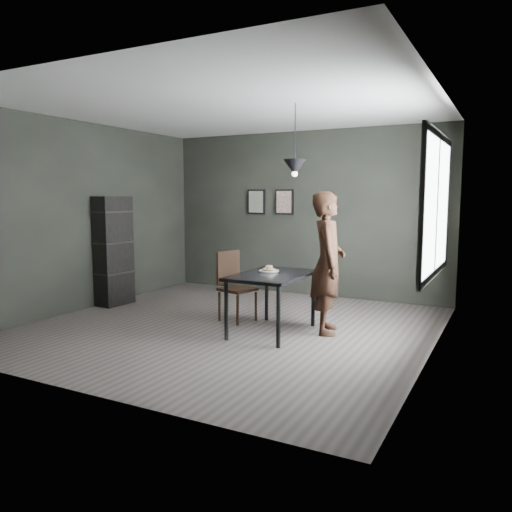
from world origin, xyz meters
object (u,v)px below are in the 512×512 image
at_px(white_plate, 269,271).
at_px(wood_chair, 233,281).
at_px(shelf_unit, 114,251).
at_px(cafe_table, 272,280).
at_px(pendant_lamp, 295,167).
at_px(woman, 328,263).

xyz_separation_m(white_plate, wood_chair, (-0.66, 0.24, -0.21)).
bearing_deg(shelf_unit, wood_chair, 3.71).
xyz_separation_m(cafe_table, pendant_lamp, (0.25, 0.10, 1.38)).
xyz_separation_m(white_plate, pendant_lamp, (0.34, -0.00, 1.29)).
distance_m(cafe_table, shelf_unit, 2.95).
bearing_deg(pendant_lamp, shelf_unit, 175.53).
bearing_deg(pendant_lamp, woman, 33.56).
bearing_deg(cafe_table, woman, 29.01).
relative_size(white_plate, wood_chair, 0.24).
xyz_separation_m(woman, wood_chair, (-1.36, 0.01, -0.34)).
distance_m(cafe_table, white_plate, 0.16).
distance_m(white_plate, wood_chair, 0.74).
bearing_deg(woman, white_plate, 88.91).
bearing_deg(cafe_table, wood_chair, 155.56).
relative_size(wood_chair, shelf_unit, 0.56).
bearing_deg(woman, wood_chair, 69.92).
height_order(white_plate, wood_chair, wood_chair).
height_order(cafe_table, shelf_unit, shelf_unit).
xyz_separation_m(cafe_table, shelf_unit, (-2.92, 0.35, 0.18)).
distance_m(white_plate, shelf_unit, 2.84).
relative_size(cafe_table, white_plate, 5.22).
distance_m(cafe_table, wood_chair, 0.84).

